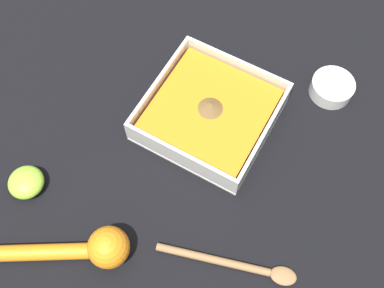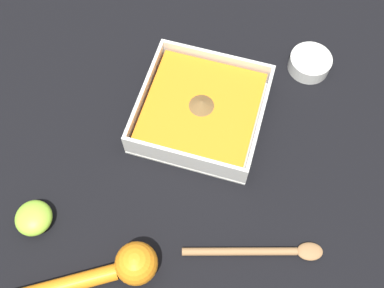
# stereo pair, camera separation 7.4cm
# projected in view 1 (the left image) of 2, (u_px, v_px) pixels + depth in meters

# --- Properties ---
(ground_plane) EXTENTS (4.00, 4.00, 0.00)m
(ground_plane) POSITION_uv_depth(u_px,v_px,m) (220.00, 135.00, 0.78)
(ground_plane) COLOR black
(square_dish) EXTENTS (0.21, 0.21, 0.05)m
(square_dish) POSITION_uv_depth(u_px,v_px,m) (210.00, 113.00, 0.77)
(square_dish) COLOR silver
(square_dish) RESTS_ON ground_plane
(spice_bowl) EXTENTS (0.08, 0.08, 0.03)m
(spice_bowl) POSITION_uv_depth(u_px,v_px,m) (332.00, 88.00, 0.80)
(spice_bowl) COLOR silver
(spice_bowl) RESTS_ON ground_plane
(lemon_squeezer) EXTENTS (0.14, 0.20, 0.06)m
(lemon_squeezer) POSITION_uv_depth(u_px,v_px,m) (89.00, 249.00, 0.67)
(lemon_squeezer) COLOR orange
(lemon_squeezer) RESTS_ON ground_plane
(lemon_half) EXTENTS (0.06, 0.06, 0.03)m
(lemon_half) POSITION_uv_depth(u_px,v_px,m) (26.00, 182.00, 0.72)
(lemon_half) COLOR #93CC38
(lemon_half) RESTS_ON ground_plane
(wooden_spoon) EXTENTS (0.08, 0.21, 0.01)m
(wooden_spoon) POSITION_uv_depth(u_px,v_px,m) (234.00, 264.00, 0.68)
(wooden_spoon) COLOR olive
(wooden_spoon) RESTS_ON ground_plane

